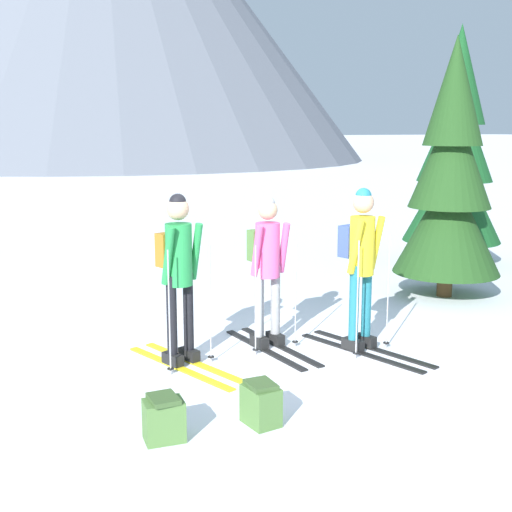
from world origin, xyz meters
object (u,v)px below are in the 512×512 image
Objects in this scene: skier_in_yellow at (361,259)px; pine_tree_near at (455,157)px; backpack_on_snow_front at (164,419)px; skier_in_green at (179,268)px; pine_tree_mid at (450,181)px; skier_in_pink at (267,263)px; backpack_on_snow_beside at (261,404)px.

skier_in_yellow is 5.71m from pine_tree_near.
skier_in_yellow is at bearing 24.84° from backpack_on_snow_front.
skier_in_yellow is (2.02, -0.41, 0.01)m from skier_in_green.
pine_tree_near is 2.71m from pine_tree_mid.
skier_in_yellow is 4.89× the size of backpack_on_snow_front.
pine_tree_mid is (3.48, 0.98, 0.75)m from skier_in_pink.
backpack_on_snow_beside is at bearing -85.60° from skier_in_green.
pine_tree_near is at bearing 37.56° from backpack_on_snow_beside.
skier_in_yellow is 4.89× the size of backpack_on_snow_beside.
skier_in_yellow reaches higher than backpack_on_snow_beside.
backpack_on_snow_beside is at bearing -144.87° from skier_in_yellow.
skier_in_green is 1.05× the size of skier_in_pink.
skier_in_green is 2.06m from skier_in_yellow.
skier_in_pink is 2.26m from backpack_on_snow_beside.
pine_tree_near reaches higher than skier_in_pink.
backpack_on_snow_front is (-5.30, -2.79, -1.56)m from pine_tree_mid.
skier_in_yellow is 2.47m from backpack_on_snow_beside.
pine_tree_mid reaches higher than skier_in_pink.
pine_tree_near is at bearing 38.56° from skier_in_yellow.
pine_tree_near is 1.14× the size of pine_tree_mid.
skier_in_pink is 4.62× the size of backpack_on_snow_front.
skier_in_yellow is at bearing -141.44° from pine_tree_near.
pine_tree_near is at bearing 29.17° from skier_in_pink.
backpack_on_snow_front is at bearing -146.21° from pine_tree_near.
pine_tree_near is 11.42× the size of backpack_on_snow_beside.
skier_in_green is 4.77m from pine_tree_mid.
skier_in_pink is 2.69m from backpack_on_snow_front.
backpack_on_snow_beside is (-1.89, -1.33, -0.88)m from skier_in_yellow.
pine_tree_mid is at bearing 15.77° from skier_in_pink.
skier_in_green is 0.99× the size of skier_in_yellow.
skier_in_yellow is 0.43× the size of pine_tree_near.
skier_in_yellow is at bearing -11.41° from skier_in_green.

